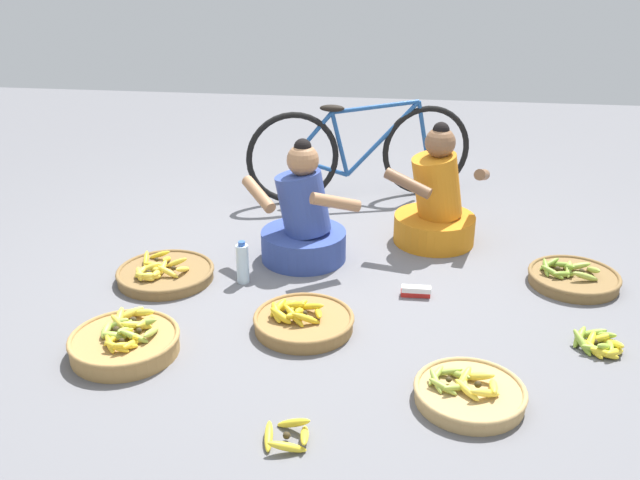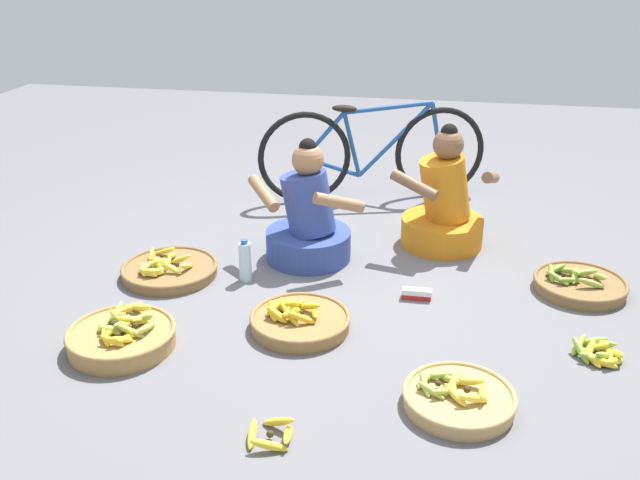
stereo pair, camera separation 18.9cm
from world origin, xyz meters
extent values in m
plane|color=slate|center=(0.00, 0.00, 0.00)|extent=(10.00, 10.00, 0.00)
cylinder|color=#334793|center=(-0.17, 0.30, 0.09)|extent=(0.52, 0.52, 0.18)
cylinder|color=#334793|center=(-0.17, 0.30, 0.36)|extent=(0.38, 0.32, 0.41)
sphere|color=#9E704C|center=(-0.17, 0.30, 0.63)|extent=(0.19, 0.19, 0.19)
sphere|color=black|center=(-0.17, 0.30, 0.71)|extent=(0.10, 0.10, 0.10)
cylinder|color=#9E704C|center=(-0.42, 0.22, 0.44)|extent=(0.25, 0.28, 0.16)
cylinder|color=#9E704C|center=(0.04, 0.15, 0.44)|extent=(0.30, 0.21, 0.16)
cylinder|color=orange|center=(0.63, 0.67, 0.09)|extent=(0.52, 0.52, 0.18)
cylinder|color=orange|center=(0.63, 0.67, 0.38)|extent=(0.43, 0.40, 0.44)
sphere|color=brown|center=(0.63, 0.67, 0.66)|extent=(0.19, 0.19, 0.19)
sphere|color=black|center=(0.63, 0.67, 0.74)|extent=(0.10, 0.10, 0.10)
cylinder|color=brown|center=(0.44, 0.47, 0.46)|extent=(0.31, 0.18, 0.16)
cylinder|color=brown|center=(0.90, 0.70, 0.46)|extent=(0.13, 0.32, 0.16)
torus|color=black|center=(-0.40, 1.27, 0.34)|extent=(0.66, 0.26, 0.68)
torus|color=black|center=(0.57, 1.60, 0.34)|extent=(0.66, 0.26, 0.68)
cylinder|color=#1E4C8C|center=(0.24, 1.49, 0.45)|extent=(0.53, 0.21, 0.55)
cylinder|color=#1E4C8C|center=(-0.07, 1.38, 0.43)|extent=(0.15, 0.08, 0.49)
cylinder|color=#1E4C8C|center=(0.18, 1.47, 0.69)|extent=(0.63, 0.24, 0.08)
cylinder|color=#1E4C8C|center=(-0.21, 1.33, 0.27)|extent=(0.41, 0.17, 0.18)
cylinder|color=#1E4C8C|center=(-0.26, 1.31, 0.50)|extent=(0.31, 0.13, 0.35)
cylinder|color=#1E4C8C|center=(0.53, 1.58, 0.53)|extent=(0.12, 0.07, 0.38)
ellipsoid|color=black|center=(-0.13, 1.36, 0.70)|extent=(0.18, 0.08, 0.05)
cylinder|color=tan|center=(0.76, -1.03, 0.03)|extent=(0.47, 0.47, 0.06)
torus|color=tan|center=(0.76, -1.03, 0.06)|extent=(0.48, 0.48, 0.02)
ellipsoid|color=yellow|center=(0.85, -1.03, 0.09)|extent=(0.04, 0.15, 0.06)
ellipsoid|color=yellow|center=(0.79, -0.96, 0.09)|extent=(0.15, 0.05, 0.06)
ellipsoid|color=yellow|center=(0.73, -1.00, 0.09)|extent=(0.09, 0.15, 0.08)
ellipsoid|color=yellow|center=(0.74, -1.07, 0.09)|extent=(0.12, 0.13, 0.06)
ellipsoid|color=yellow|center=(0.81, -1.09, 0.09)|extent=(0.15, 0.09, 0.07)
sphere|color=#382D19|center=(0.79, -1.03, 0.09)|extent=(0.03, 0.03, 0.03)
ellipsoid|color=#9EB747|center=(0.73, -0.99, 0.08)|extent=(0.05, 0.14, 0.05)
ellipsoid|color=#9EB747|center=(0.71, -0.96, 0.09)|extent=(0.11, 0.12, 0.07)
ellipsoid|color=#9EB747|center=(0.66, -0.94, 0.08)|extent=(0.14, 0.04, 0.06)
ellipsoid|color=#9EB747|center=(0.61, -0.98, 0.08)|extent=(0.09, 0.13, 0.05)
ellipsoid|color=#9EB747|center=(0.61, -1.03, 0.09)|extent=(0.08, 0.14, 0.07)
ellipsoid|color=#9EB747|center=(0.64, -1.06, 0.08)|extent=(0.13, 0.09, 0.06)
ellipsoid|color=#9EB747|center=(0.70, -1.05, 0.08)|extent=(0.13, 0.10, 0.06)
sphere|color=#382D19|center=(0.67, -1.00, 0.09)|extent=(0.03, 0.03, 0.03)
cylinder|color=olive|center=(-0.04, -0.53, 0.03)|extent=(0.50, 0.50, 0.06)
torus|color=olive|center=(-0.04, -0.53, 0.06)|extent=(0.51, 0.51, 0.02)
ellipsoid|color=gold|center=(0.03, -0.52, 0.09)|extent=(0.07, 0.16, 0.06)
ellipsoid|color=gold|center=(-0.01, -0.47, 0.10)|extent=(0.16, 0.08, 0.08)
ellipsoid|color=gold|center=(-0.08, -0.49, 0.09)|extent=(0.13, 0.14, 0.07)
ellipsoid|color=gold|center=(-0.08, -0.59, 0.10)|extent=(0.14, 0.12, 0.09)
ellipsoid|color=gold|center=(-0.01, -0.60, 0.10)|extent=(0.16, 0.07, 0.09)
sphere|color=#382D19|center=(-0.03, -0.53, 0.09)|extent=(0.03, 0.03, 0.03)
ellipsoid|color=gold|center=(-0.06, -0.54, 0.10)|extent=(0.05, 0.14, 0.09)
ellipsoid|color=gold|center=(-0.09, -0.48, 0.10)|extent=(0.14, 0.10, 0.09)
ellipsoid|color=gold|center=(-0.14, -0.48, 0.09)|extent=(0.14, 0.09, 0.07)
ellipsoid|color=gold|center=(-0.17, -0.51, 0.10)|extent=(0.10, 0.14, 0.08)
ellipsoid|color=gold|center=(-0.17, -0.56, 0.10)|extent=(0.10, 0.14, 0.09)
ellipsoid|color=gold|center=(-0.14, -0.59, 0.10)|extent=(0.14, 0.10, 0.09)
ellipsoid|color=gold|center=(-0.07, -0.57, 0.10)|extent=(0.12, 0.13, 0.08)
sphere|color=#382D19|center=(-0.12, -0.53, 0.09)|extent=(0.04, 0.04, 0.04)
cylinder|color=#A87F47|center=(-0.85, -0.87, 0.04)|extent=(0.51, 0.51, 0.09)
torus|color=#A87F47|center=(-0.85, -0.87, 0.09)|extent=(0.52, 0.52, 0.02)
ellipsoid|color=#9EB747|center=(-0.72, -0.85, 0.11)|extent=(0.05, 0.15, 0.07)
ellipsoid|color=#9EB747|center=(-0.78, -0.78, 0.12)|extent=(0.14, 0.04, 0.08)
ellipsoid|color=#9EB747|center=(-0.84, -0.84, 0.11)|extent=(0.03, 0.14, 0.06)
ellipsoid|color=#9EB747|center=(-0.78, -0.91, 0.12)|extent=(0.14, 0.04, 0.09)
sphere|color=#382D19|center=(-0.78, -0.84, 0.11)|extent=(0.03, 0.03, 0.03)
ellipsoid|color=yellow|center=(-0.77, -0.77, 0.12)|extent=(0.07, 0.16, 0.07)
ellipsoid|color=yellow|center=(-0.82, -0.69, 0.12)|extent=(0.16, 0.09, 0.08)
ellipsoid|color=yellow|center=(-0.89, -0.70, 0.11)|extent=(0.15, 0.13, 0.07)
ellipsoid|color=yellow|center=(-0.91, -0.76, 0.12)|extent=(0.06, 0.16, 0.08)
ellipsoid|color=yellow|center=(-0.88, -0.81, 0.12)|extent=(0.15, 0.11, 0.09)
ellipsoid|color=yellow|center=(-0.80, -0.81, 0.12)|extent=(0.15, 0.12, 0.09)
sphere|color=#382D19|center=(-0.84, -0.75, 0.11)|extent=(0.03, 0.03, 0.03)
ellipsoid|color=#9EB747|center=(-0.84, -0.87, 0.12)|extent=(0.07, 0.12, 0.08)
ellipsoid|color=#9EB747|center=(-0.89, -0.81, 0.12)|extent=(0.12, 0.06, 0.08)
ellipsoid|color=#9EB747|center=(-0.93, -0.86, 0.11)|extent=(0.05, 0.12, 0.06)
ellipsoid|color=#9EB747|center=(-0.87, -0.90, 0.11)|extent=(0.12, 0.06, 0.06)
sphere|color=#382D19|center=(-0.89, -0.85, 0.12)|extent=(0.04, 0.04, 0.04)
ellipsoid|color=yellow|center=(-0.77, -0.95, 0.11)|extent=(0.06, 0.13, 0.06)
ellipsoid|color=yellow|center=(-0.79, -0.90, 0.11)|extent=(0.11, 0.10, 0.07)
ellipsoid|color=yellow|center=(-0.84, -0.89, 0.12)|extent=(0.13, 0.07, 0.07)
ellipsoid|color=yellow|center=(-0.87, -0.91, 0.11)|extent=(0.08, 0.12, 0.05)
ellipsoid|color=yellow|center=(-0.87, -0.97, 0.11)|extent=(0.10, 0.12, 0.06)
ellipsoid|color=yellow|center=(-0.83, -0.99, 0.11)|extent=(0.12, 0.03, 0.07)
ellipsoid|color=yellow|center=(-0.79, -0.98, 0.12)|extent=(0.11, 0.11, 0.07)
sphere|color=#382D19|center=(-0.82, -0.94, 0.11)|extent=(0.03, 0.03, 0.03)
cylinder|color=brown|center=(-0.92, -0.09, 0.03)|extent=(0.55, 0.55, 0.06)
torus|color=brown|center=(-0.92, -0.09, 0.06)|extent=(0.56, 0.56, 0.02)
ellipsoid|color=yellow|center=(-0.80, -0.12, 0.09)|extent=(0.06, 0.14, 0.08)
ellipsoid|color=yellow|center=(-0.86, -0.04, 0.09)|extent=(0.14, 0.03, 0.09)
ellipsoid|color=yellow|center=(-0.92, -0.11, 0.08)|extent=(0.04, 0.14, 0.06)
ellipsoid|color=yellow|center=(-0.87, -0.17, 0.09)|extent=(0.14, 0.05, 0.08)
sphere|color=#382D19|center=(-0.86, -0.11, 0.08)|extent=(0.03, 0.03, 0.03)
ellipsoid|color=yellow|center=(-0.94, 0.00, 0.08)|extent=(0.04, 0.14, 0.07)
ellipsoid|color=yellow|center=(-1.00, 0.06, 0.08)|extent=(0.14, 0.03, 0.07)
ellipsoid|color=yellow|center=(-1.06, -0.02, 0.09)|extent=(0.06, 0.14, 0.08)
ellipsoid|color=yellow|center=(-0.99, -0.07, 0.08)|extent=(0.14, 0.06, 0.05)
sphere|color=#382D19|center=(-1.00, -0.01, 0.08)|extent=(0.03, 0.03, 0.03)
ellipsoid|color=yellow|center=(-0.93, -0.19, 0.08)|extent=(0.04, 0.12, 0.06)
ellipsoid|color=yellow|center=(-0.96, -0.14, 0.08)|extent=(0.12, 0.09, 0.05)
ellipsoid|color=yellow|center=(-1.00, -0.14, 0.09)|extent=(0.12, 0.07, 0.08)
ellipsoid|color=yellow|center=(-1.03, -0.17, 0.08)|extent=(0.07, 0.12, 0.05)
ellipsoid|color=yellow|center=(-1.02, -0.21, 0.09)|extent=(0.09, 0.12, 0.07)
ellipsoid|color=yellow|center=(-0.98, -0.24, 0.08)|extent=(0.12, 0.04, 0.06)
ellipsoid|color=yellow|center=(-0.95, -0.23, 0.09)|extent=(0.12, 0.10, 0.07)
sphere|color=#382D19|center=(-0.98, -0.19, 0.09)|extent=(0.03, 0.03, 0.03)
cylinder|color=brown|center=(1.41, 0.16, 0.03)|extent=(0.50, 0.50, 0.06)
torus|color=brown|center=(1.41, 0.16, 0.06)|extent=(0.51, 0.51, 0.02)
ellipsoid|color=#9EB747|center=(1.51, 0.17, 0.09)|extent=(0.07, 0.16, 0.09)
ellipsoid|color=#9EB747|center=(1.44, 0.22, 0.09)|extent=(0.16, 0.06, 0.06)
ellipsoid|color=#9EB747|center=(1.38, 0.17, 0.09)|extent=(0.07, 0.16, 0.07)
ellipsoid|color=#9EB747|center=(1.45, 0.09, 0.09)|extent=(0.16, 0.05, 0.08)
sphere|color=#382D19|center=(1.45, 0.16, 0.09)|extent=(0.03, 0.03, 0.03)
ellipsoid|color=olive|center=(1.38, 0.19, 0.09)|extent=(0.06, 0.15, 0.09)
ellipsoid|color=olive|center=(1.34, 0.23, 0.09)|extent=(0.15, 0.09, 0.06)
ellipsoid|color=olive|center=(1.28, 0.23, 0.09)|extent=(0.14, 0.11, 0.07)
ellipsoid|color=olive|center=(1.25, 0.17, 0.09)|extent=(0.04, 0.15, 0.08)
ellipsoid|color=olive|center=(1.28, 0.12, 0.09)|extent=(0.14, 0.11, 0.07)
ellipsoid|color=olive|center=(1.34, 0.12, 0.08)|extent=(0.15, 0.09, 0.05)
sphere|color=#382D19|center=(1.32, 0.17, 0.09)|extent=(0.03, 0.03, 0.03)
ellipsoid|color=yellow|center=(0.10, -1.38, 0.03)|extent=(0.05, 0.16, 0.07)
ellipsoid|color=yellow|center=(0.05, -1.32, 0.04)|extent=(0.16, 0.07, 0.09)
ellipsoid|color=yellow|center=(-0.04, -1.40, 0.02)|extent=(0.06, 0.16, 0.06)
ellipsoid|color=yellow|center=(0.04, -1.46, 0.03)|extent=(0.16, 0.07, 0.08)
sphere|color=#382D19|center=(0.03, -1.39, 0.03)|extent=(0.03, 0.03, 0.03)
ellipsoid|color=yellow|center=(1.48, -0.53, 0.03)|extent=(0.06, 0.14, 0.09)
ellipsoid|color=yellow|center=(1.46, -0.50, 0.03)|extent=(0.12, 0.12, 0.06)
ellipsoid|color=yellow|center=(1.41, -0.48, 0.03)|extent=(0.14, 0.05, 0.08)
ellipsoid|color=yellow|center=(1.36, -0.52, 0.03)|extent=(0.09, 0.14, 0.08)
ellipsoid|color=yellow|center=(1.36, -0.57, 0.03)|extent=(0.10, 0.14, 0.06)
ellipsoid|color=yellow|center=(1.41, -0.61, 0.03)|extent=(0.14, 0.06, 0.07)
ellipsoid|color=yellow|center=(1.46, -0.59, 0.03)|extent=(0.13, 0.12, 0.07)
sphere|color=#382D19|center=(1.42, -0.55, 0.03)|extent=(0.03, 0.03, 0.03)
ellipsoid|color=#8CAD38|center=(1.45, -0.52, 0.03)|extent=(0.06, 0.16, 0.06)
ellipsoid|color=#8CAD38|center=(1.43, -0.46, 0.04)|extent=(0.15, 0.13, 0.09)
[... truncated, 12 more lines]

